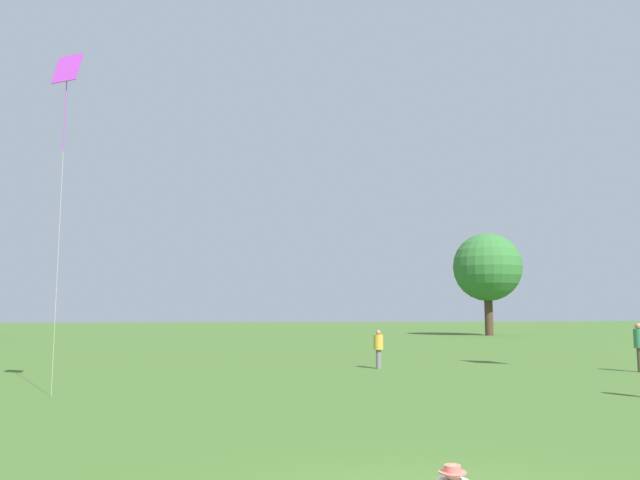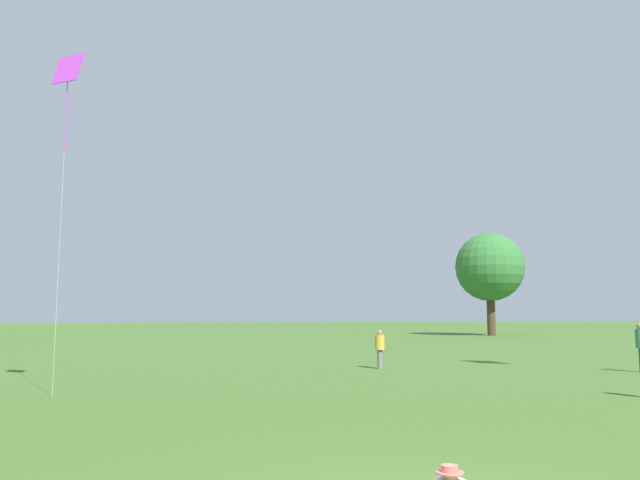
% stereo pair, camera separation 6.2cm
% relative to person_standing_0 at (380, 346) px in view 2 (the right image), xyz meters
% --- Properties ---
extents(person_standing_0, '(0.42, 0.42, 1.53)m').
position_rel_person_standing_0_xyz_m(person_standing_0, '(0.00, 0.00, 0.00)').
color(person_standing_0, slate).
rests_on(person_standing_0, ground).
extents(kite_1, '(0.89, 0.71, 9.47)m').
position_rel_person_standing_0_xyz_m(kite_1, '(-10.82, -6.57, 7.80)').
color(kite_1, '#B738C6').
rests_on(kite_1, ground).
extents(distant_tree_0, '(6.81, 6.81, 10.20)m').
position_rel_person_standing_0_xyz_m(distant_tree_0, '(20.85, 33.81, 5.85)').
color(distant_tree_0, '#473323').
rests_on(distant_tree_0, ground).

